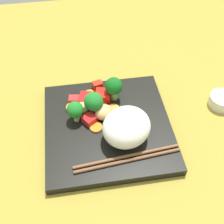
{
  "coord_description": "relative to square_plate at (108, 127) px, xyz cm",
  "views": [
    {
      "loc": [
        -4.65,
        -35.82,
        48.48
      ],
      "look_at": [
        1.09,
        1.4,
        3.89
      ],
      "focal_mm": 46.13,
      "sensor_mm": 36.0,
      "label": 1
    }
  ],
  "objects": [
    {
      "name": "carrot_slice_3",
      "position": [
        -2.48,
        -0.63,
        1.15
      ],
      "size": [
        2.74,
        2.74,
        0.42
      ],
      "primitive_type": "cylinder",
      "rotation": [
        0.0,
        0.0,
        1.5
      ],
      "color": "orange",
      "rests_on": "square_plate"
    },
    {
      "name": "pepper_chunk_1",
      "position": [
        -0.81,
        10.55,
        1.87
      ],
      "size": [
        2.46,
        2.09,
        1.85
      ],
      "primitive_type": "cube",
      "rotation": [
        0.0,
        0.0,
        3.4
      ],
      "color": "red",
      "rests_on": "square_plate"
    },
    {
      "name": "carrot_slice_2",
      "position": [
        -2.76,
        8.85,
        1.15
      ],
      "size": [
        2.98,
        2.98,
        0.42
      ],
      "primitive_type": "cylinder",
      "rotation": [
        0.0,
        0.0,
        4.95
      ],
      "color": "orange",
      "rests_on": "square_plate"
    },
    {
      "name": "broccoli_floret_2",
      "position": [
        -6.23,
        2.29,
        3.77
      ],
      "size": [
        3.44,
        3.44,
        4.78
      ],
      "color": "#80B057",
      "rests_on": "square_plate"
    },
    {
      "name": "chopstick_pair",
      "position": [
        2.42,
        -8.78,
        1.26
      ],
      "size": [
        20.41,
        3.39,
        0.63
      ],
      "rotation": [
        0.0,
        0.0,
        6.37
      ],
      "color": "brown",
      "rests_on": "square_plate"
    },
    {
      "name": "rice_mound",
      "position": [
        3.04,
        -3.81,
        4.31
      ],
      "size": [
        12.67,
        12.43,
        6.74
      ],
      "primitive_type": "ellipsoid",
      "rotation": [
        0.0,
        0.0,
        3.7
      ],
      "color": "white",
      "rests_on": "square_plate"
    },
    {
      "name": "square_plate",
      "position": [
        0.0,
        0.0,
        0.0
      ],
      "size": [
        25.65,
        25.65,
        1.89
      ],
      "primitive_type": "cube",
      "rotation": [
        0.0,
        0.0,
        0.0
      ],
      "color": "black",
      "rests_on": "ground_plane"
    },
    {
      "name": "pepper_chunk_0",
      "position": [
        -6.32,
        7.15,
        1.68
      ],
      "size": [
        2.49,
        2.1,
        1.47
      ],
      "primitive_type": "cube",
      "rotation": [
        0.0,
        0.0,
        2.98
      ],
      "color": "red",
      "rests_on": "square_plate"
    },
    {
      "name": "chicken_piece_2",
      "position": [
        -4.73,
        4.41,
        1.89
      ],
      "size": [
        3.77,
        3.94,
        1.9
      ],
      "primitive_type": "ellipsoid",
      "rotation": [
        0.0,
        0.0,
        2.06
      ],
      "color": "tan",
      "rests_on": "square_plate"
    },
    {
      "name": "chicken_piece_1",
      "position": [
        -0.53,
        2.2,
        2.29
      ],
      "size": [
        5.06,
        5.15,
        2.69
      ],
      "primitive_type": "ellipsoid",
      "rotation": [
        0.0,
        0.0,
        4.19
      ],
      "color": "tan",
      "rests_on": "square_plate"
    },
    {
      "name": "carrot_slice_1",
      "position": [
        1.67,
        3.34,
        1.34
      ],
      "size": [
        3.24,
        3.24,
        0.79
      ],
      "primitive_type": "cylinder",
      "rotation": [
        0.0,
        0.0,
        4.48
      ],
      "color": "#FC9D32",
      "rests_on": "square_plate"
    },
    {
      "name": "pepper_chunk_2",
      "position": [
        -3.61,
        1.22,
        1.71
      ],
      "size": [
        3.42,
        3.41,
        1.53
      ],
      "primitive_type": "cube",
      "rotation": [
        0.0,
        0.0,
        2.17
      ],
      "color": "red",
      "rests_on": "square_plate"
    },
    {
      "name": "broccoli_floret_0",
      "position": [
        2.33,
        7.05,
        4.36
      ],
      "size": [
        3.78,
        3.78,
        5.6
      ],
      "color": "#7FB45F",
      "rests_on": "square_plate"
    },
    {
      "name": "broccoli_floret_1",
      "position": [
        -2.36,
        3.58,
        4.17
      ],
      "size": [
        3.97,
        3.97,
        5.38
      ],
      "color": "#529D4B",
      "rests_on": "square_plate"
    },
    {
      "name": "ground_plane",
      "position": [
        0.0,
        0.0,
        -1.94
      ],
      "size": [
        110.0,
        110.0,
        2.0
      ],
      "primitive_type": "cube",
      "color": "olive"
    },
    {
      "name": "carrot_slice_4",
      "position": [
        -0.94,
        5.47,
        1.18
      ],
      "size": [
        2.87,
        2.87,
        0.47
      ],
      "primitive_type": "cylinder",
      "rotation": [
        0.0,
        0.0,
        3.18
      ],
      "color": "orange",
      "rests_on": "square_plate"
    },
    {
      "name": "pepper_chunk_3",
      "position": [
        0.25,
        7.1,
        1.97
      ],
      "size": [
        3.86,
        3.74,
        2.06
      ],
      "primitive_type": "cube",
      "rotation": [
        0.0,
        0.0,
        4.47
      ],
      "color": "red",
      "rests_on": "square_plate"
    },
    {
      "name": "chicken_piece_0",
      "position": [
        1.55,
        0.46,
        2.03
      ],
      "size": [
        4.2,
        3.41,
        2.17
      ],
      "primitive_type": "ellipsoid",
      "rotation": [
        0.0,
        0.0,
        3.02
      ],
      "color": "tan",
      "rests_on": "square_plate"
    },
    {
      "name": "carrot_slice_0",
      "position": [
        -6.82,
        5.14,
        1.34
      ],
      "size": [
        3.95,
        3.95,
        0.8
      ],
      "primitive_type": "cylinder",
      "rotation": [
        0.0,
        0.0,
        3.87
      ],
      "color": "orange",
      "rests_on": "square_plate"
    },
    {
      "name": "sauce_cup",
      "position": [
        26.1,
        3.2,
        0.29
      ],
      "size": [
        5.61,
        5.61,
        2.47
      ],
      "primitive_type": "cylinder",
      "color": "silver",
      "rests_on": "ground_plane"
    },
    {
      "name": "pepper_chunk_4",
      "position": [
        -3.71,
        6.9,
        1.77
      ],
      "size": [
        3.74,
        3.92,
        1.65
      ],
      "primitive_type": "cube",
      "rotation": [
        0.0,
        0.0,
        2.84
      ],
      "color": "red",
      "rests_on": "square_plate"
    }
  ]
}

